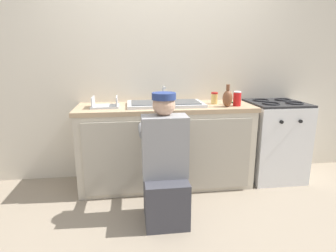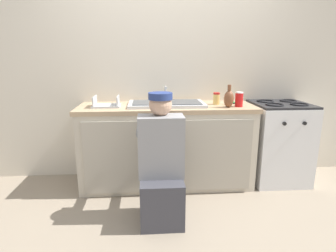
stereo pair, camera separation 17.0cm
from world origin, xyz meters
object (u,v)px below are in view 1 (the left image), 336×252
(stove_range, at_px, (273,140))
(spice_bottle_pepper, at_px, (228,100))
(sink_double_basin, at_px, (165,104))
(plumber_person, at_px, (165,169))
(soda_cup_red, at_px, (237,99))
(condiment_jar, at_px, (214,98))
(cell_phone, at_px, (229,102))
(dish_rack_tray, at_px, (105,105))
(vase_decorative, at_px, (227,98))

(stove_range, bearing_deg, spice_bottle_pepper, -178.34)
(sink_double_basin, bearing_deg, plumber_person, -97.66)
(stove_range, height_order, soda_cup_red, soda_cup_red)
(condiment_jar, bearing_deg, stove_range, -1.59)
(plumber_person, xyz_separation_m, cell_phone, (0.84, 0.82, 0.43))
(dish_rack_tray, xyz_separation_m, vase_decorative, (1.24, -0.13, 0.07))
(vase_decorative, bearing_deg, condiment_jar, 112.25)
(plumber_person, xyz_separation_m, dish_rack_tray, (-0.53, 0.68, 0.45))
(stove_range, xyz_separation_m, dish_rack_tray, (-1.89, -0.04, 0.46))
(stove_range, relative_size, vase_decorative, 3.95)
(stove_range, height_order, spice_bottle_pepper, spice_bottle_pepper)
(cell_phone, bearing_deg, soda_cup_red, -89.83)
(soda_cup_red, height_order, spice_bottle_pepper, soda_cup_red)
(condiment_jar, distance_m, vase_decorative, 0.21)
(soda_cup_red, xyz_separation_m, cell_phone, (-0.00, 0.24, -0.07))
(cell_phone, bearing_deg, vase_decorative, -113.14)
(condiment_jar, height_order, dish_rack_tray, condiment_jar)
(plumber_person, distance_m, spice_bottle_pepper, 1.15)
(plumber_person, bearing_deg, cell_phone, 44.50)
(sink_double_basin, distance_m, dish_rack_tray, 0.63)
(sink_double_basin, distance_m, vase_decorative, 0.65)
(sink_double_basin, xyz_separation_m, dish_rack_tray, (-0.62, -0.04, 0.01))
(cell_phone, xyz_separation_m, spice_bottle_pepper, (-0.05, -0.12, 0.04))
(stove_range, relative_size, condiment_jar, 7.10)
(spice_bottle_pepper, bearing_deg, vase_decorative, -112.28)
(condiment_jar, distance_m, dish_rack_tray, 1.17)
(condiment_jar, xyz_separation_m, spice_bottle_pepper, (0.14, -0.04, -0.01))
(spice_bottle_pepper, bearing_deg, cell_phone, 65.78)
(stove_range, xyz_separation_m, plumber_person, (-1.36, -0.72, 0.01))
(condiment_jar, distance_m, soda_cup_red, 0.25)
(soda_cup_red, height_order, cell_phone, soda_cup_red)
(condiment_jar, height_order, vase_decorative, vase_decorative)
(plumber_person, xyz_separation_m, soda_cup_red, (0.84, 0.58, 0.50))
(sink_double_basin, relative_size, soda_cup_red, 5.26)
(spice_bottle_pepper, xyz_separation_m, vase_decorative, (-0.06, -0.16, 0.04))
(plumber_person, distance_m, dish_rack_tray, 0.97)
(plumber_person, xyz_separation_m, spice_bottle_pepper, (0.78, 0.70, 0.48))
(cell_phone, bearing_deg, dish_rack_tray, -173.98)
(sink_double_basin, bearing_deg, dish_rack_tray, -176.27)
(condiment_jar, distance_m, cell_phone, 0.22)
(sink_double_basin, distance_m, condiment_jar, 0.54)
(stove_range, height_order, cell_phone, stove_range)
(cell_phone, distance_m, spice_bottle_pepper, 0.14)
(stove_range, xyz_separation_m, spice_bottle_pepper, (-0.58, -0.02, 0.49))
(plumber_person, height_order, dish_rack_tray, plumber_person)
(stove_range, relative_size, plumber_person, 0.82)
(spice_bottle_pepper, height_order, vase_decorative, vase_decorative)
(stove_range, height_order, vase_decorative, vase_decorative)
(vase_decorative, bearing_deg, cell_phone, 66.86)
(soda_cup_red, bearing_deg, vase_decorative, -161.68)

